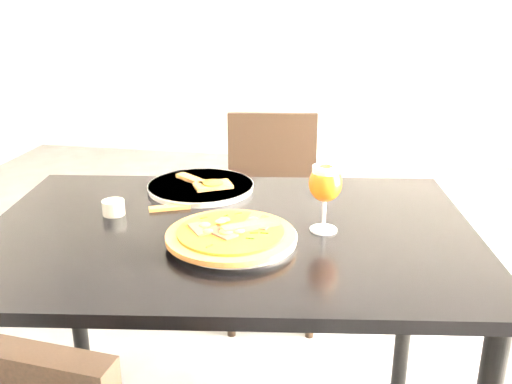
% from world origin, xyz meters
% --- Properties ---
extents(dining_table, '(1.30, 0.96, 0.75)m').
position_xyz_m(dining_table, '(-0.09, -0.18, 0.66)').
color(dining_table, black).
rests_on(dining_table, ground).
extents(chair_far, '(0.43, 0.43, 0.83)m').
position_xyz_m(chair_far, '(-0.11, 0.70, 0.46)').
color(chair_far, black).
rests_on(chair_far, ground).
extents(plate_main, '(0.31, 0.31, 0.02)m').
position_xyz_m(plate_main, '(-0.06, -0.25, 0.76)').
color(plate_main, white).
rests_on(plate_main, dining_table).
extents(pizza, '(0.30, 0.30, 0.03)m').
position_xyz_m(pizza, '(-0.06, -0.27, 0.78)').
color(pizza, brown).
rests_on(pizza, plate_main).
extents(plate_second, '(0.36, 0.36, 0.02)m').
position_xyz_m(plate_second, '(-0.23, 0.09, 0.76)').
color(plate_second, white).
rests_on(plate_second, dining_table).
extents(crust_scraps, '(0.19, 0.14, 0.01)m').
position_xyz_m(crust_scraps, '(-0.21, 0.08, 0.77)').
color(crust_scraps, brown).
rests_on(crust_scraps, plate_second).
extents(loose_crust, '(0.11, 0.07, 0.01)m').
position_xyz_m(loose_crust, '(-0.27, -0.08, 0.75)').
color(loose_crust, brown).
rests_on(loose_crust, dining_table).
extents(sauce_cup, '(0.06, 0.06, 0.04)m').
position_xyz_m(sauce_cup, '(-0.40, -0.14, 0.77)').
color(sauce_cup, '#BBB6A8').
rests_on(sauce_cup, dining_table).
extents(beer_glass, '(0.08, 0.08, 0.17)m').
position_xyz_m(beer_glass, '(0.14, -0.15, 0.87)').
color(beer_glass, silver).
rests_on(beer_glass, dining_table).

